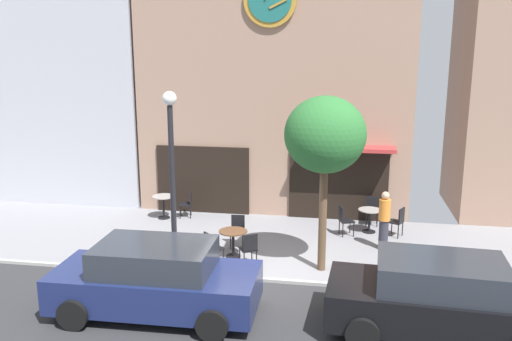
{
  "coord_description": "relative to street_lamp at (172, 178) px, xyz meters",
  "views": [
    {
      "loc": [
        2.15,
        -11.8,
        5.45
      ],
      "look_at": [
        -0.31,
        2.66,
        2.14
      ],
      "focal_mm": 37.33,
      "sensor_mm": 36.0,
      "label": 1
    }
  ],
  "objects": [
    {
      "name": "ground_plane",
      "position": [
        2.18,
        -0.88,
        -2.3
      ],
      "size": [
        26.51,
        10.66,
        0.13
      ],
      "color": "gray"
    },
    {
      "name": "clock_building",
      "position": [
        1.87,
        5.49,
        3.67
      ],
      "size": [
        9.15,
        3.34,
        11.59
      ],
      "color": "#9E7A66",
      "rests_on": "ground_plane"
    },
    {
      "name": "street_lamp",
      "position": [
        0.0,
        0.0,
        0.0
      ],
      "size": [
        0.36,
        0.36,
        4.48
      ],
      "color": "black",
      "rests_on": "ground_plane"
    },
    {
      "name": "street_tree",
      "position": [
        3.85,
        0.11,
        1.17
      ],
      "size": [
        1.98,
        1.79,
        4.42
      ],
      "color": "brown",
      "rests_on": "ground_plane"
    },
    {
      "name": "cafe_table_rightmost",
      "position": [
        -1.54,
        3.51,
        -1.73
      ],
      "size": [
        0.72,
        0.72,
        0.77
      ],
      "color": "black",
      "rests_on": "ground_plane"
    },
    {
      "name": "cafe_table_center",
      "position": [
        1.45,
        0.57,
        -1.73
      ],
      "size": [
        0.77,
        0.77,
        0.74
      ],
      "color": "black",
      "rests_on": "ground_plane"
    },
    {
      "name": "cafe_table_leftmost",
      "position": [
        5.15,
        3.24,
        -1.77
      ],
      "size": [
        0.69,
        0.69,
        0.72
      ],
      "color": "black",
      "rests_on": "ground_plane"
    },
    {
      "name": "cafe_chair_left_end",
      "position": [
        4.38,
        2.81,
        -1.75
      ],
      "size": [
        0.51,
        0.51,
        0.9
      ],
      "color": "black",
      "rests_on": "ground_plane"
    },
    {
      "name": "cafe_chair_near_lamp",
      "position": [
        1.41,
        1.37,
        -1.75
      ],
      "size": [
        0.43,
        0.43,
        0.9
      ],
      "color": "black",
      "rests_on": "ground_plane"
    },
    {
      "name": "cafe_chair_curbside",
      "position": [
        2.0,
        -0.01,
        -1.75
      ],
      "size": [
        0.55,
        0.55,
        0.9
      ],
      "color": "black",
      "rests_on": "ground_plane"
    },
    {
      "name": "cafe_chair_right_end",
      "position": [
        -0.78,
        3.77,
        -1.75
      ],
      "size": [
        0.48,
        0.48,
        0.9
      ],
      "color": "black",
      "rests_on": "ground_plane"
    },
    {
      "name": "cafe_chair_outer",
      "position": [
        1.03,
        -0.12,
        -1.75
      ],
      "size": [
        0.57,
        0.57,
        0.9
      ],
      "color": "black",
      "rests_on": "ground_plane"
    },
    {
      "name": "cafe_chair_under_awning",
      "position": [
        5.26,
        4.03,
        -1.75
      ],
      "size": [
        0.41,
        0.41,
        0.9
      ],
      "color": "black",
      "rests_on": "ground_plane"
    },
    {
      "name": "cafe_chair_mid_row",
      "position": [
        5.97,
        2.96,
        -1.75
      ],
      "size": [
        0.54,
        0.54,
        0.9
      ],
      "color": "black",
      "rests_on": "ground_plane"
    },
    {
      "name": "pedestrian_orange",
      "position": [
        5.48,
        1.84,
        -1.41
      ],
      "size": [
        0.38,
        0.38,
        1.67
      ],
      "color": "#2D2D38",
      "rests_on": "ground_plane"
    },
    {
      "name": "parked_car_navy",
      "position": [
        0.51,
        -2.79,
        -1.51
      ],
      "size": [
        4.34,
        2.09,
        1.55
      ],
      "color": "navy",
      "rests_on": "ground_plane"
    },
    {
      "name": "parked_car_black",
      "position": [
        6.25,
        -2.68,
        -1.51
      ],
      "size": [
        4.4,
        2.22,
        1.55
      ],
      "color": "black",
      "rests_on": "ground_plane"
    }
  ]
}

